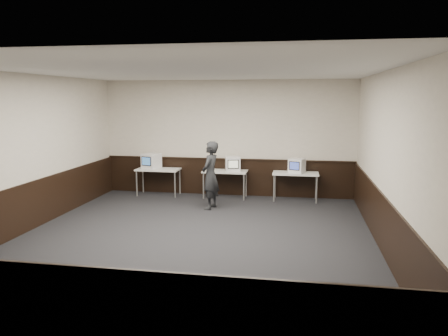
# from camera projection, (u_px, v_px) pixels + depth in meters

# --- Properties ---
(floor) EXTENTS (8.00, 8.00, 0.00)m
(floor) POSITION_uv_depth(u_px,v_px,m) (194.00, 239.00, 8.50)
(floor) COLOR black
(floor) RESTS_ON ground
(ceiling) EXTENTS (8.00, 8.00, 0.00)m
(ceiling) POSITION_uv_depth(u_px,v_px,m) (192.00, 71.00, 7.98)
(ceiling) COLOR white
(ceiling) RESTS_ON back_wall
(back_wall) EXTENTS (7.00, 0.00, 7.00)m
(back_wall) POSITION_uv_depth(u_px,v_px,m) (228.00, 138.00, 12.13)
(back_wall) COLOR beige
(back_wall) RESTS_ON ground
(front_wall) EXTENTS (7.00, 0.00, 7.00)m
(front_wall) POSITION_uv_depth(u_px,v_px,m) (97.00, 211.00, 4.35)
(front_wall) COLOR beige
(front_wall) RESTS_ON ground
(left_wall) EXTENTS (0.00, 8.00, 8.00)m
(left_wall) POSITION_uv_depth(u_px,v_px,m) (25.00, 153.00, 8.83)
(left_wall) COLOR beige
(left_wall) RESTS_ON ground
(right_wall) EXTENTS (0.00, 8.00, 8.00)m
(right_wall) POSITION_uv_depth(u_px,v_px,m) (387.00, 162.00, 7.65)
(right_wall) COLOR beige
(right_wall) RESTS_ON ground
(wainscot_back) EXTENTS (6.98, 0.04, 1.00)m
(wainscot_back) POSITION_uv_depth(u_px,v_px,m) (227.00, 177.00, 12.29)
(wainscot_back) COLOR black
(wainscot_back) RESTS_ON back_wall
(wainscot_front) EXTENTS (6.98, 0.04, 1.00)m
(wainscot_front) POSITION_uv_depth(u_px,v_px,m) (102.00, 313.00, 4.54)
(wainscot_front) COLOR black
(wainscot_front) RESTS_ON front_wall
(wainscot_left) EXTENTS (0.04, 7.98, 1.00)m
(wainscot_left) POSITION_uv_depth(u_px,v_px,m) (30.00, 206.00, 9.00)
(wainscot_left) COLOR black
(wainscot_left) RESTS_ON left_wall
(wainscot_right) EXTENTS (0.04, 7.98, 1.00)m
(wainscot_right) POSITION_uv_depth(u_px,v_px,m) (382.00, 222.00, 7.83)
(wainscot_right) COLOR black
(wainscot_right) RESTS_ON right_wall
(wainscot_rail) EXTENTS (6.98, 0.06, 0.04)m
(wainscot_rail) POSITION_uv_depth(u_px,v_px,m) (227.00, 159.00, 12.18)
(wainscot_rail) COLOR black
(wainscot_rail) RESTS_ON wainscot_back
(desk_left) EXTENTS (1.20, 0.60, 0.75)m
(desk_left) POSITION_uv_depth(u_px,v_px,m) (158.00, 171.00, 12.21)
(desk_left) COLOR silver
(desk_left) RESTS_ON ground
(desk_center) EXTENTS (1.20, 0.60, 0.75)m
(desk_center) POSITION_uv_depth(u_px,v_px,m) (225.00, 173.00, 11.89)
(desk_center) COLOR silver
(desk_center) RESTS_ON ground
(desk_right) EXTENTS (1.20, 0.60, 0.75)m
(desk_right) POSITION_uv_depth(u_px,v_px,m) (296.00, 175.00, 11.57)
(desk_right) COLOR silver
(desk_right) RESTS_ON ground
(emac_left) EXTENTS (0.54, 0.56, 0.42)m
(emac_left) POSITION_uv_depth(u_px,v_px,m) (151.00, 161.00, 12.22)
(emac_left) COLOR white
(emac_left) RESTS_ON desk_left
(emac_center) EXTENTS (0.48, 0.49, 0.39)m
(emac_center) POSITION_uv_depth(u_px,v_px,m) (233.00, 164.00, 11.79)
(emac_center) COLOR white
(emac_center) RESTS_ON desk_center
(emac_right) EXTENTS (0.48, 0.49, 0.38)m
(emac_right) POSITION_uv_depth(u_px,v_px,m) (297.00, 166.00, 11.54)
(emac_right) COLOR white
(emac_right) RESTS_ON desk_right
(person) EXTENTS (0.51, 0.68, 1.67)m
(person) POSITION_uv_depth(u_px,v_px,m) (210.00, 175.00, 10.68)
(person) COLOR black
(person) RESTS_ON ground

